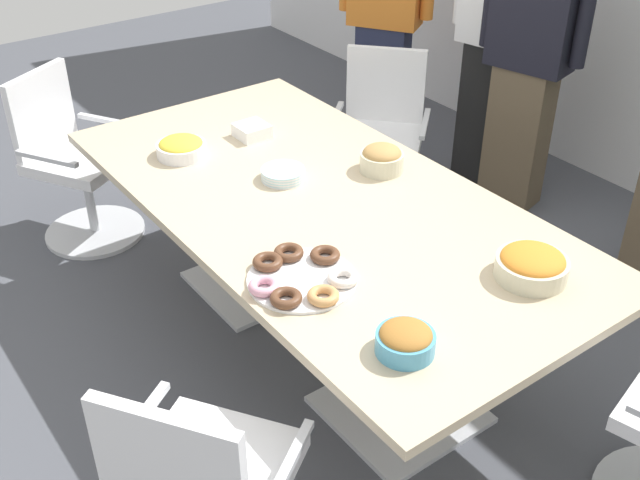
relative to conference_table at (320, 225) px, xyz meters
name	(u,v)px	position (x,y,z in m)	size (l,w,h in m)	color
ground_plane	(320,341)	(0.00, 0.00, -0.63)	(10.00, 10.00, 0.01)	#4C4F56
conference_table	(320,225)	(0.00, 0.00, 0.00)	(2.40, 1.20, 0.75)	#CCB793
office_chair_1	(380,145)	(-0.77, 0.98, -0.22)	(0.76, 0.76, 0.91)	silver
office_chair_2	(75,167)	(-1.52, -0.50, -0.22)	(0.74, 0.74, 0.91)	silver
person_standing_0	(385,13)	(-1.46, 1.57, 0.25)	(0.56, 0.42, 1.69)	#232842
person_standing_1	(500,29)	(-0.65, 1.72, 0.33)	(0.61, 0.31, 1.82)	black
person_standing_2	(530,53)	(-0.39, 1.68, 0.27)	(0.61, 0.32, 1.72)	brown
snack_bowl_pretzels	(406,340)	(0.90, -0.34, 0.17)	(0.18, 0.18, 0.10)	#4C9EC6
snack_bowl_chips_orange	(532,265)	(0.87, 0.27, 0.18)	(0.25, 0.25, 0.11)	beige
snack_bowl_chips_yellow	(181,147)	(-0.68, -0.27, 0.17)	(0.22, 0.22, 0.09)	white
snack_bowl_cookies	(382,158)	(-0.04, 0.36, 0.18)	(0.19, 0.19, 0.12)	beige
donut_platter	(301,277)	(0.42, -0.39, 0.14)	(0.39, 0.38, 0.04)	white
plate_stack	(283,174)	(-0.22, -0.03, 0.15)	(0.19, 0.19, 0.05)	white
napkin_pile	(252,131)	(-0.65, 0.09, 0.16)	(0.14, 0.14, 0.06)	white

